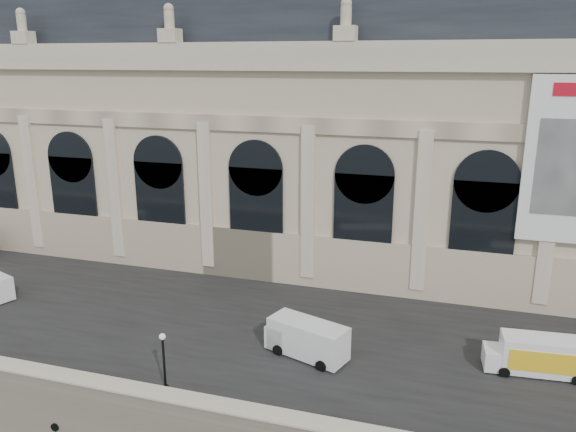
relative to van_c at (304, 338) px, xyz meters
name	(u,v)px	position (x,y,z in m)	size (l,w,h in m)	color
quay	(328,267)	(-4.05, 25.52, -4.36)	(160.00, 70.00, 6.00)	gray
street	(270,320)	(-4.05, 4.52, -1.33)	(160.00, 24.00, 0.06)	#2D2D2D
parapet	(198,408)	(-4.05, -8.88, -0.74)	(160.00, 1.40, 1.21)	gray
museum	(267,126)	(-10.03, 21.38, 12.37)	(69.00, 18.70, 29.10)	beige
van_c	(304,338)	(0.00, 0.00, 0.00)	(6.36, 4.02, 2.65)	white
box_truck	(537,356)	(15.71, 2.30, -0.03)	(6.68, 2.77, 2.63)	white
lamp_right	(164,363)	(-7.24, -7.00, 0.68)	(0.42, 0.42, 4.09)	black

